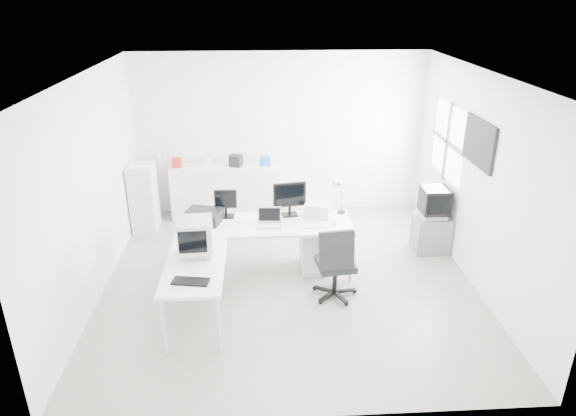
{
  "coord_description": "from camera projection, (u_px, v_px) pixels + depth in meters",
  "views": [
    {
      "loc": [
        -0.37,
        -6.16,
        3.75
      ],
      "look_at": [
        0.0,
        0.2,
        1.0
      ],
      "focal_mm": 32.0,
      "sensor_mm": 36.0,
      "label": 1
    }
  ],
  "objects": [
    {
      "name": "clutter_bottle",
      "position": [
        159.0,
        161.0,
        8.72
      ],
      "size": [
        0.07,
        0.07,
        0.22
      ],
      "primitive_type": "cylinder",
      "color": "white",
      "rests_on": "sideboard"
    },
    {
      "name": "white_mouse",
      "position": [
        335.0,
        223.0,
        7.03
      ],
      "size": [
        0.06,
        0.06,
        0.06
      ],
      "primitive_type": "sphere",
      "color": "white",
      "rests_on": "main_desk"
    },
    {
      "name": "lcd_monitor_small",
      "position": [
        226.0,
        204.0,
        7.2
      ],
      "size": [
        0.32,
        0.19,
        0.39
      ],
      "primitive_type": null,
      "rotation": [
        0.0,
        0.0,
        -0.04
      ],
      "color": "black",
      "rests_on": "main_desk"
    },
    {
      "name": "lcd_monitor_large",
      "position": [
        290.0,
        200.0,
        7.23
      ],
      "size": [
        0.49,
        0.26,
        0.49
      ],
      "primitive_type": null,
      "rotation": [
        0.0,
        0.0,
        0.16
      ],
      "color": "black",
      "rests_on": "main_desk"
    },
    {
      "name": "right_wall",
      "position": [
        479.0,
        182.0,
        6.73
      ],
      "size": [
        0.02,
        5.0,
        2.8
      ],
      "primitive_type": "cube",
      "color": "white",
      "rests_on": "floor"
    },
    {
      "name": "crt_monitor",
      "position": [
        196.0,
        238.0,
        6.16
      ],
      "size": [
        0.42,
        0.42,
        0.46
      ],
      "primitive_type": null,
      "rotation": [
        0.0,
        0.0,
        0.06
      ],
      "color": "#B7B7BA",
      "rests_on": "side_desk"
    },
    {
      "name": "filing_cabinet",
      "position": [
        144.0,
        198.0,
        8.4
      ],
      "size": [
        0.4,
        0.47,
        1.13
      ],
      "primitive_type": "cube",
      "color": "white",
      "rests_on": "floor"
    },
    {
      "name": "floor",
      "position": [
        289.0,
        279.0,
        7.15
      ],
      "size": [
        5.0,
        5.0,
        0.01
      ],
      "primitive_type": "cube",
      "color": "#B7AFA4",
      "rests_on": "ground"
    },
    {
      "name": "black_keyboard",
      "position": [
        191.0,
        281.0,
        5.65
      ],
      "size": [
        0.43,
        0.23,
        0.03
      ],
      "primitive_type": "cube",
      "rotation": [
        0.0,
        0.0,
        -0.17
      ],
      "color": "black",
      "rests_on": "side_desk"
    },
    {
      "name": "ceiling",
      "position": [
        289.0,
        75.0,
        6.04
      ],
      "size": [
        5.0,
        5.0,
        0.01
      ],
      "primitive_type": "cube",
      "color": "white",
      "rests_on": "back_wall"
    },
    {
      "name": "clutter_box_a",
      "position": [
        177.0,
        163.0,
        8.71
      ],
      "size": [
        0.16,
        0.14,
        0.15
      ],
      "primitive_type": "cube",
      "rotation": [
        0.0,
        0.0,
        0.04
      ],
      "color": "red",
      "rests_on": "sideboard"
    },
    {
      "name": "left_wall",
      "position": [
        91.0,
        190.0,
        6.46
      ],
      "size": [
        0.02,
        5.0,
        2.8
      ],
      "primitive_type": "cube",
      "color": "white",
      "rests_on": "floor"
    },
    {
      "name": "office_chair",
      "position": [
        336.0,
        261.0,
        6.58
      ],
      "size": [
        0.67,
        0.67,
        1.04
      ],
      "primitive_type": null,
      "rotation": [
        0.0,
        0.0,
        0.13
      ],
      "color": "#262A2C",
      "rests_on": "floor"
    },
    {
      "name": "back_wall",
      "position": [
        280.0,
        134.0,
        8.89
      ],
      "size": [
        5.0,
        0.02,
        2.8
      ],
      "primitive_type": "cube",
      "color": "white",
      "rests_on": "floor"
    },
    {
      "name": "drawer_pedestal",
      "position": [
        315.0,
        249.0,
        7.34
      ],
      "size": [
        0.4,
        0.5,
        0.6
      ],
      "primitive_type": "cube",
      "color": "white",
      "rests_on": "floor"
    },
    {
      "name": "sideboard",
      "position": [
        226.0,
        191.0,
        8.96
      ],
      "size": [
        1.86,
        0.46,
        0.93
      ],
      "primitive_type": "cube",
      "color": "white",
      "rests_on": "floor"
    },
    {
      "name": "wall_picture",
      "position": [
        479.0,
        143.0,
        6.62
      ],
      "size": [
        0.04,
        0.9,
        0.6
      ],
      "primitive_type": null,
      "color": "black",
      "rests_on": "right_wall"
    },
    {
      "name": "inkjet_printer",
      "position": [
        204.0,
        216.0,
        7.09
      ],
      "size": [
        0.55,
        0.48,
        0.17
      ],
      "primitive_type": "cube",
      "rotation": [
        0.0,
        0.0,
        -0.27
      ],
      "color": "black",
      "rests_on": "main_desk"
    },
    {
      "name": "clutter_box_c",
      "position": [
        236.0,
        161.0,
        8.75
      ],
      "size": [
        0.24,
        0.23,
        0.19
      ],
      "primitive_type": "cube",
      "rotation": [
        0.0,
        0.0,
        -0.33
      ],
      "color": "black",
      "rests_on": "sideboard"
    },
    {
      "name": "clutter_box_b",
      "position": [
        207.0,
        163.0,
        8.74
      ],
      "size": [
        0.14,
        0.13,
        0.13
      ],
      "primitive_type": "cube",
      "rotation": [
        0.0,
        0.0,
        -0.14
      ],
      "color": "white",
      "rests_on": "sideboard"
    },
    {
      "name": "window",
      "position": [
        448.0,
        142.0,
        7.75
      ],
      "size": [
        0.02,
        1.2,
        1.1
      ],
      "primitive_type": null,
      "color": "white",
      "rests_on": "right_wall"
    },
    {
      "name": "laptop",
      "position": [
        269.0,
        219.0,
        6.95
      ],
      "size": [
        0.35,
        0.35,
        0.22
      ],
      "primitive_type": null,
      "rotation": [
        0.0,
        0.0,
        -0.07
      ],
      "color": "#B7B7BA",
      "rests_on": "main_desk"
    },
    {
      "name": "laser_printer",
      "position": [
        318.0,
        209.0,
        7.28
      ],
      "size": [
        0.42,
        0.38,
        0.2
      ],
      "primitive_type": "cube",
      "rotation": [
        0.0,
        0.0,
        -0.28
      ],
      "color": "silver",
      "rests_on": "main_desk"
    },
    {
      "name": "main_desk",
      "position": [
        266.0,
        247.0,
        7.23
      ],
      "size": [
        2.4,
        0.8,
        0.75
      ],
      "primitive_type": null,
      "color": "white",
      "rests_on": "floor"
    },
    {
      "name": "clutter_box_d",
      "position": [
        265.0,
        161.0,
        8.79
      ],
      "size": [
        0.18,
        0.17,
        0.16
      ],
      "primitive_type": "cube",
      "rotation": [
        0.0,
        0.0,
        0.21
      ],
      "color": "#1954B3",
      "rests_on": "sideboard"
    },
    {
      "name": "white_keyboard",
      "position": [
        313.0,
        226.0,
        6.97
      ],
      "size": [
        0.4,
        0.16,
        0.02
      ],
      "primitive_type": "cube",
      "rotation": [
        0.0,
        0.0,
        0.11
      ],
      "color": "white",
      "rests_on": "main_desk"
    },
    {
      "name": "tv_cabinet",
      "position": [
        431.0,
        234.0,
        7.83
      ],
      "size": [
        0.52,
        0.43,
        0.57
      ],
      "primitive_type": "cube",
      "color": "slate",
      "rests_on": "floor"
    },
    {
      "name": "crt_tv",
      "position": [
        435.0,
        203.0,
        7.63
      ],
      "size": [
        0.5,
        0.48,
        0.45
      ],
      "primitive_type": null,
      "color": "black",
      "rests_on": "tv_cabinet"
    },
    {
      "name": "side_desk",
      "position": [
        197.0,
        292.0,
        6.17
      ],
      "size": [
        0.7,
        1.4,
        0.75
      ],
      "primitive_type": null,
      "color": "white",
      "rests_on": "floor"
    },
    {
      "name": "desk_lamp",
      "position": [
        342.0,
        195.0,
        7.31
      ],
      "size": [
        0.21,
        0.21,
        0.53
      ],
      "primitive_type": null,
      "rotation": [
        0.0,
        0.0,
        -0.23
      ],
      "color": "silver",
      "rests_on": "main_desk"
    }
  ]
}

